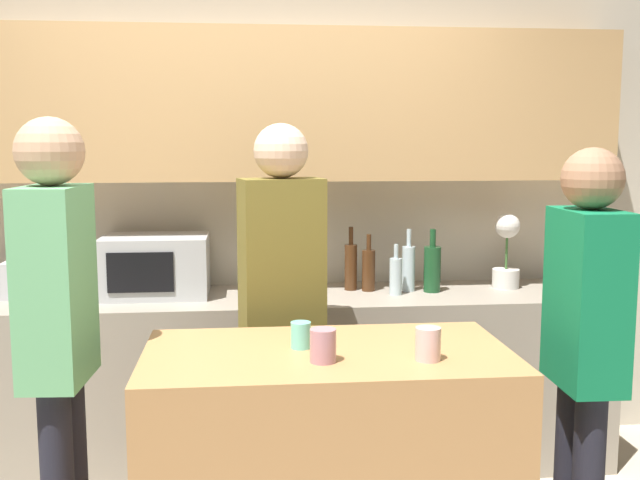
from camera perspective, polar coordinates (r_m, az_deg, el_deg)
The scene contains 17 objects.
back_wall at distance 3.95m, azimuth -5.40°, elevation 5.91°, with size 6.40×0.40×2.70m.
back_counter at distance 3.87m, azimuth -5.16°, elevation -10.67°, with size 3.60×0.62×0.88m.
kitchen_island at distance 2.76m, azimuth 0.55°, elevation -17.76°, with size 1.26×0.69×0.94m.
microwave at distance 3.82m, azimuth -12.41°, elevation -1.92°, with size 0.52×0.39×0.30m.
toaster at distance 3.95m, azimuth -21.13°, elevation -2.83°, with size 0.26×0.16×0.18m.
potted_plant at distance 4.03m, azimuth 14.03°, elevation -0.79°, with size 0.14×0.14×0.39m.
bottle_0 at distance 3.87m, azimuth 2.36°, elevation -1.98°, with size 0.07×0.07×0.33m.
bottle_1 at distance 3.86m, azimuth 3.72°, elevation -2.24°, with size 0.07×0.07×0.29m.
bottle_2 at distance 3.77m, azimuth 5.79°, elevation -2.70°, with size 0.06×0.06×0.26m.
bottle_3 at distance 3.87m, azimuth 6.75°, elevation -2.09°, with size 0.07×0.07×0.32m.
bottle_4 at distance 3.87m, azimuth 8.55°, elevation -2.11°, with size 0.09×0.09×0.32m.
cup_0 at distance 2.62m, azimuth -1.47°, elevation -7.26°, with size 0.07×0.07×0.09m.
cup_1 at distance 2.45m, azimuth 0.23°, elevation -8.04°, with size 0.09×0.09×0.11m.
cup_2 at distance 2.50m, azimuth 8.23°, elevation -7.84°, with size 0.08×0.08×0.11m.
person_left at distance 2.69m, azimuth -19.35°, elevation -6.05°, with size 0.23×0.35×1.73m.
person_center at distance 2.81m, azimuth 19.53°, elevation -6.94°, with size 0.21×0.35×1.63m.
person_right at distance 3.15m, azimuth -2.92°, elevation -3.75°, with size 0.37×0.25×1.72m.
Camera 1 is at (-0.03, -2.28, 1.65)m, focal length 42.00 mm.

